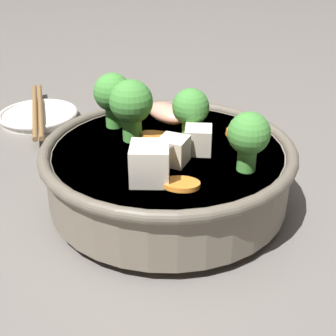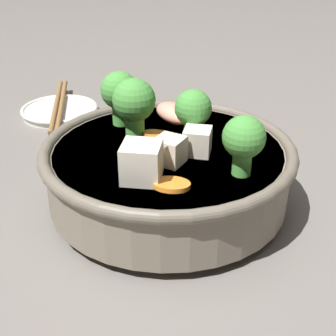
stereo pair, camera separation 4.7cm
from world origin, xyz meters
The scene contains 4 objects.
ground_plane centered at (0.00, 0.00, 0.00)m, with size 3.00×3.00×0.00m, color slate.
stirfry_bowl centered at (0.00, 0.00, 0.05)m, with size 0.25×0.25×0.13m.
side_saucer centered at (-0.07, 0.29, 0.01)m, with size 0.11×0.11×0.01m.
chopsticks_pair centered at (-0.07, 0.29, 0.02)m, with size 0.06×0.21×0.01m.
Camera 2 is at (-0.14, -0.39, 0.27)m, focal length 50.00 mm.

